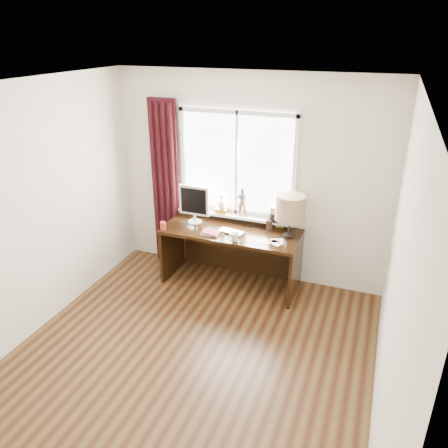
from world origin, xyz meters
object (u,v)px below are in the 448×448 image
at_px(mug, 235,237).
at_px(monitor, 194,202).
at_px(table_lamp, 290,208).
at_px(red_cup, 163,226).
at_px(desk, 234,245).
at_px(laptop, 231,232).

height_order(mug, monitor, monitor).
relative_size(monitor, table_lamp, 0.94).
distance_m(red_cup, desk, 0.92).
distance_m(laptop, desk, 0.30).
relative_size(red_cup, table_lamp, 0.18).
bearing_deg(mug, red_cup, -179.97).
distance_m(red_cup, monitor, 0.49).
xyz_separation_m(laptop, desk, (-0.03, 0.16, -0.26)).
xyz_separation_m(monitor, table_lamp, (1.22, 0.01, 0.09)).
xyz_separation_m(desk, table_lamp, (0.70, -0.02, 0.61)).
height_order(desk, monitor, monitor).
height_order(red_cup, table_lamp, table_lamp).
bearing_deg(table_lamp, mug, -148.65).
bearing_deg(desk, table_lamp, -1.58).
bearing_deg(red_cup, laptop, 13.57).
distance_m(red_cup, table_lamp, 1.57).
xyz_separation_m(red_cup, desk, (0.80, 0.36, -0.29)).
relative_size(mug, monitor, 0.22).
height_order(red_cup, monitor, monitor).
xyz_separation_m(red_cup, monitor, (0.28, 0.33, 0.23)).
xyz_separation_m(mug, table_lamp, (0.56, 0.34, 0.31)).
height_order(laptop, monitor, monitor).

